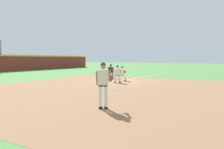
# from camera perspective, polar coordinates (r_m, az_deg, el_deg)

# --- Properties ---
(ground_plane) EXTENTS (160.00, 160.00, 0.00)m
(ground_plane) POSITION_cam_1_polar(r_m,az_deg,el_deg) (19.35, 2.45, -1.76)
(ground_plane) COLOR #518942
(infield_dirt_patch) EXTENTS (18.00, 18.00, 0.01)m
(infield_dirt_patch) POSITION_cam_1_polar(r_m,az_deg,el_deg) (14.03, 0.97, -3.99)
(infield_dirt_patch) COLOR #936B47
(infield_dirt_patch) RESTS_ON ground
(foul_line_stripe) EXTENTS (12.85, 0.10, 0.00)m
(foul_line_stripe) POSITION_cam_1_polar(r_m,az_deg,el_deg) (25.21, 9.16, -0.41)
(foul_line_stripe) COLOR white
(foul_line_stripe) RESTS_ON ground
(first_base_bag) EXTENTS (0.38, 0.38, 0.09)m
(first_base_bag) POSITION_cam_1_polar(r_m,az_deg,el_deg) (19.34, 2.45, -1.62)
(first_base_bag) COLOR white
(first_base_bag) RESTS_ON ground
(baseball) EXTENTS (0.07, 0.07, 0.07)m
(baseball) POSITION_cam_1_polar(r_m,az_deg,el_deg) (13.63, 0.66, -4.09)
(baseball) COLOR white
(baseball) RESTS_ON ground
(pitcher) EXTENTS (0.82, 0.60, 1.86)m
(pitcher) POSITION_cam_1_polar(r_m,az_deg,el_deg) (8.64, -2.22, -2.06)
(pitcher) COLOR black
(pitcher) RESTS_ON ground
(first_baseman) EXTENTS (0.84, 0.97, 1.34)m
(first_baseman) POSITION_cam_1_polar(r_m,az_deg,el_deg) (19.68, 2.70, 0.48)
(first_baseman) COLOR black
(first_baseman) RESTS_ON ground
(baserunner) EXTENTS (0.53, 0.65, 1.46)m
(baserunner) POSITION_cam_1_polar(r_m,az_deg,el_deg) (17.99, 1.45, 0.33)
(baserunner) COLOR black
(baserunner) RESTS_ON ground
(umpire) EXTENTS (0.62, 0.67, 1.46)m
(umpire) POSITION_cam_1_polar(r_m,az_deg,el_deg) (21.75, -0.34, 1.00)
(umpire) COLOR black
(umpire) RESTS_ON ground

